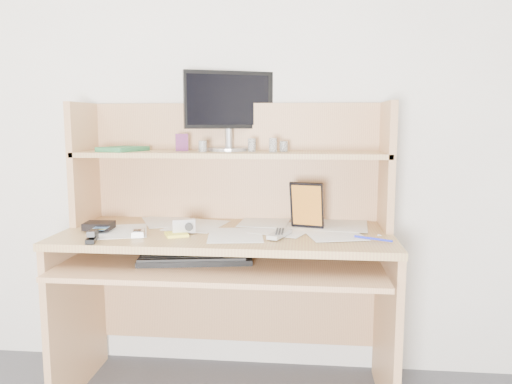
# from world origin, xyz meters

# --- Properties ---
(back_wall) EXTENTS (3.60, 0.04, 2.50)m
(back_wall) POSITION_xyz_m (0.00, 1.80, 1.25)
(back_wall) COLOR silver
(back_wall) RESTS_ON floor
(desk) EXTENTS (1.40, 0.70, 1.30)m
(desk) POSITION_xyz_m (0.00, 1.56, 0.69)
(desk) COLOR tan
(desk) RESTS_ON floor
(paper_clutter) EXTENTS (1.32, 0.54, 0.01)m
(paper_clutter) POSITION_xyz_m (0.00, 1.48, 0.75)
(paper_clutter) COLOR white
(paper_clutter) RESTS_ON desk
(keyboard) EXTENTS (0.48, 0.23, 0.03)m
(keyboard) POSITION_xyz_m (-0.11, 1.35, 0.67)
(keyboard) COLOR black
(keyboard) RESTS_ON desk
(tv_remote) EXTENTS (0.10, 0.17, 0.02)m
(tv_remote) POSITION_xyz_m (0.23, 1.38, 0.76)
(tv_remote) COLOR #A7A6A1
(tv_remote) RESTS_ON paper_clutter
(flip_phone) EXTENTS (0.07, 0.10, 0.02)m
(flip_phone) POSITION_xyz_m (-0.34, 1.35, 0.77)
(flip_phone) COLOR #BCBCBE
(flip_phone) RESTS_ON paper_clutter
(stapler) EXTENTS (0.06, 0.13, 0.04)m
(stapler) POSITION_xyz_m (-0.49, 1.24, 0.78)
(stapler) COLOR black
(stapler) RESTS_ON paper_clutter
(wallet) EXTENTS (0.12, 0.10, 0.03)m
(wallet) POSITION_xyz_m (-0.55, 1.44, 0.77)
(wallet) COLOR black
(wallet) RESTS_ON paper_clutter
(sticky_note_pad) EXTENTS (0.11, 0.11, 0.01)m
(sticky_note_pad) POSITION_xyz_m (-0.19, 1.37, 0.76)
(sticky_note_pad) COLOR #E8F23F
(sticky_note_pad) RESTS_ON desk
(digital_camera) EXTENTS (0.10, 0.06, 0.06)m
(digital_camera) POSITION_xyz_m (-0.17, 1.40, 0.78)
(digital_camera) COLOR #BCBCBF
(digital_camera) RESTS_ON paper_clutter
(game_case) EXTENTS (0.14, 0.05, 0.20)m
(game_case) POSITION_xyz_m (0.34, 1.55, 0.86)
(game_case) COLOR black
(game_case) RESTS_ON paper_clutter
(blue_pen) EXTENTS (0.14, 0.08, 0.01)m
(blue_pen) POSITION_xyz_m (0.60, 1.35, 0.76)
(blue_pen) COLOR #1B25CC
(blue_pen) RESTS_ON paper_clutter
(card_box) EXTENTS (0.06, 0.03, 0.08)m
(card_box) POSITION_xyz_m (-0.23, 1.66, 1.12)
(card_box) COLOR maroon
(card_box) RESTS_ON desk
(shelf_book) EXTENTS (0.21, 0.24, 0.02)m
(shelf_book) POSITION_xyz_m (-0.49, 1.61, 1.09)
(shelf_book) COLOR #34824D
(shelf_book) RESTS_ON desk
(chip_stack_a) EXTENTS (0.04, 0.04, 0.05)m
(chip_stack_a) POSITION_xyz_m (-0.12, 1.61, 1.11)
(chip_stack_a) COLOR black
(chip_stack_a) RESTS_ON desk
(chip_stack_b) EXTENTS (0.04, 0.04, 0.06)m
(chip_stack_b) POSITION_xyz_m (0.09, 1.65, 1.11)
(chip_stack_b) COLOR silver
(chip_stack_b) RESTS_ON desk
(chip_stack_c) EXTENTS (0.04, 0.04, 0.05)m
(chip_stack_c) POSITION_xyz_m (0.23, 1.65, 1.10)
(chip_stack_c) COLOR black
(chip_stack_c) RESTS_ON desk
(chip_stack_d) EXTENTS (0.04, 0.04, 0.06)m
(chip_stack_d) POSITION_xyz_m (0.19, 1.60, 1.11)
(chip_stack_d) COLOR white
(chip_stack_d) RESTS_ON desk
(monitor) EXTENTS (0.40, 0.23, 0.36)m
(monitor) POSITION_xyz_m (-0.02, 1.72, 1.27)
(monitor) COLOR #B1B2B7
(monitor) RESTS_ON desk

